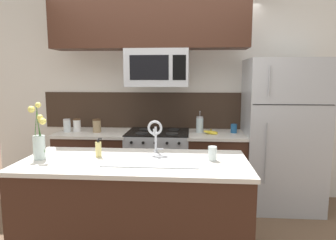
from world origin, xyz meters
The scene contains 21 objects.
ground_plane centered at (0.00, 0.00, 0.00)m, with size 10.00×10.00×0.00m, color brown.
rear_partition centered at (0.30, 1.28, 1.30)m, with size 5.20×0.10×2.60m, color silver.
splash_band centered at (0.00, 1.22, 1.15)m, with size 3.17×0.01×0.48m, color #332319.
back_counter_left centered at (-0.81, 0.90, 0.46)m, with size 0.90×0.65×0.91m.
back_counter_right centered at (0.72, 0.90, 0.46)m, with size 0.71×0.65×0.91m.
stove_range centered at (0.00, 0.90, 0.46)m, with size 0.76×0.64×0.93m.
microwave centered at (0.00, 0.88, 1.70)m, with size 0.74×0.40×0.44m.
upper_cabinet_band centered at (-0.09, 0.85, 2.22)m, with size 2.30×0.34×0.60m, color #381E14.
refrigerator centered at (1.50, 0.92, 0.90)m, with size 0.89×0.74×1.80m.
storage_jar_tall centered at (-1.15, 0.86, 0.99)m, with size 0.09×0.09×0.16m.
storage_jar_medium centered at (-1.03, 0.89, 0.99)m, with size 0.09×0.09×0.16m.
storage_jar_short centered at (-0.76, 0.86, 0.99)m, with size 0.10×0.10×0.16m.
banana_bunch centered at (0.65, 0.84, 0.93)m, with size 0.19×0.12×0.08m.
french_press centered at (0.52, 0.96, 1.01)m, with size 0.09×0.09×0.27m.
coffee_tin centered at (0.94, 0.95, 0.97)m, with size 0.08×0.08×0.11m, color #1E5184.
island_counter centered at (-0.06, -0.35, 0.46)m, with size 1.88×0.81×0.91m.
kitchen_sink centered at (0.09, -0.35, 0.84)m, with size 0.76×0.43×0.16m.
sink_faucet centered at (0.09, -0.14, 1.11)m, with size 0.14×0.14×0.31m.
dish_soap_bottle centered at (-0.39, -0.28, 0.98)m, with size 0.06×0.05×0.16m.
drinking_glass centered at (0.59, -0.31, 0.97)m, with size 0.07×0.07×0.12m.
flower_vase centered at (-0.86, -0.38, 1.06)m, with size 0.19×0.17×0.47m.
Camera 1 is at (0.40, -2.74, 1.60)m, focal length 32.00 mm.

